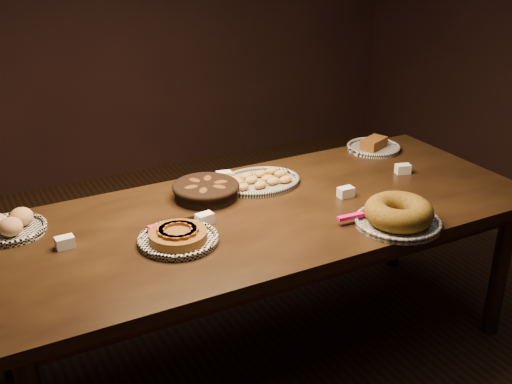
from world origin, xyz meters
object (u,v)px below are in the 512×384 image
madeleine_platter (259,181)px  bundt_cake_plate (398,215)px  buffet_table (265,226)px  apple_tart_plate (178,237)px

madeleine_platter → bundt_cake_plate: bundt_cake_plate is taller
buffet_table → bundt_cake_plate: (0.41, -0.38, 0.12)m
apple_tart_plate → bundt_cake_plate: bundt_cake_plate is taller
buffet_table → apple_tart_plate: bearing=-168.1°
buffet_table → madeleine_platter: (0.11, 0.26, 0.09)m
buffet_table → apple_tart_plate: (-0.44, -0.09, 0.10)m
madeleine_platter → bundt_cake_plate: 0.71m
bundt_cake_plate → madeleine_platter: bearing=124.3°
apple_tart_plate → madeleine_platter: apple_tart_plate is taller
buffet_table → apple_tart_plate: 0.46m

